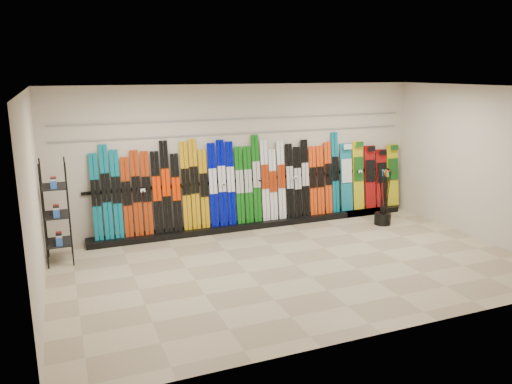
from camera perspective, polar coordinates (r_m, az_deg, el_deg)
name	(u,v)px	position (r m, az deg, el deg)	size (l,w,h in m)	color
floor	(295,265)	(8.73, 4.51, -8.30)	(8.00, 8.00, 0.00)	gray
back_wall	(244,157)	(10.54, -1.39, 4.07)	(8.00, 8.00, 0.00)	beige
left_wall	(34,203)	(7.45, -24.02, -1.20)	(5.00, 5.00, 0.00)	beige
right_wall	(481,164)	(10.67, 24.33, 2.97)	(5.00, 5.00, 0.00)	beige
ceiling	(299,88)	(8.10, 4.91, 11.80)	(8.00, 8.00, 0.00)	silver
ski_rack_base	(258,224)	(10.75, 0.19, -3.63)	(8.00, 0.40, 0.12)	black
skis	(226,185)	(10.34, -3.50, 0.78)	(5.36, 0.25, 1.83)	#08687E
snowboards	(370,177)	(11.95, 12.85, 1.73)	(1.58, 0.24, 1.57)	#14728C
accessory_rack	(56,212)	(9.23, -21.85, -2.12)	(0.40, 0.60, 1.80)	black
pole_bin	(383,219)	(11.22, 14.26, -2.98)	(0.35, 0.35, 0.25)	black
ski_poles	(384,197)	(11.09, 14.45, -0.59)	(0.26, 0.37, 1.18)	black
slatwall_rail_0	(244,133)	(10.45, -1.37, 6.75)	(7.60, 0.02, 0.03)	gray
slatwall_rail_1	(244,119)	(10.41, -1.38, 8.39)	(7.60, 0.02, 0.03)	gray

